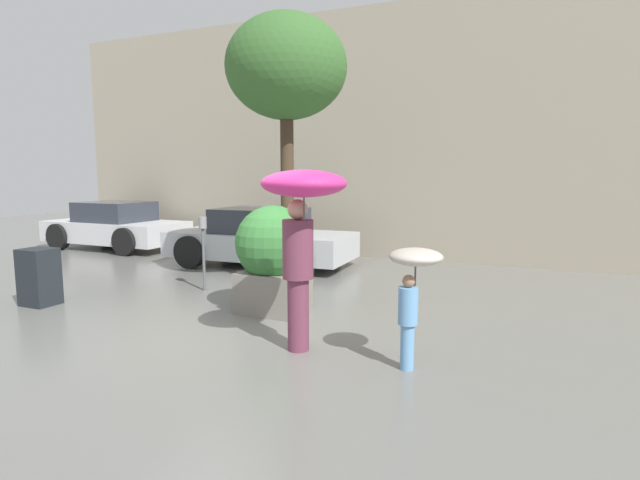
# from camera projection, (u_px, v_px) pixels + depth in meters

# --- Properties ---
(ground_plane) EXTENTS (40.00, 40.00, 0.00)m
(ground_plane) POSITION_uv_depth(u_px,v_px,m) (226.00, 330.00, 6.63)
(ground_plane) COLOR slate
(building_facade) EXTENTS (18.00, 0.30, 6.00)m
(building_facade) POSITION_uv_depth(u_px,v_px,m) (374.00, 135.00, 12.15)
(building_facade) COLOR #9E937F
(building_facade) RESTS_ON ground
(planter_box) EXTENTS (1.13, 1.13, 1.60)m
(planter_box) POSITION_uv_depth(u_px,v_px,m) (273.00, 255.00, 7.44)
(planter_box) COLOR gray
(planter_box) RESTS_ON ground
(person_adult) EXTENTS (0.95, 0.95, 2.11)m
(person_adult) POSITION_uv_depth(u_px,v_px,m) (302.00, 215.00, 5.59)
(person_adult) COLOR brown
(person_adult) RESTS_ON ground
(person_child) EXTENTS (0.56, 0.56, 1.29)m
(person_child) POSITION_uv_depth(u_px,v_px,m) (413.00, 278.00, 5.20)
(person_child) COLOR #669ED1
(person_child) RESTS_ON ground
(parked_car_near) EXTENTS (4.20, 2.08, 1.30)m
(parked_car_near) POSITION_uv_depth(u_px,v_px,m) (261.00, 239.00, 11.28)
(parked_car_near) COLOR #B7BCC1
(parked_car_near) RESTS_ON ground
(parked_car_far) EXTENTS (3.97, 2.05, 1.30)m
(parked_car_far) POSITION_uv_depth(u_px,v_px,m) (116.00, 227.00, 13.90)
(parked_car_far) COLOR silver
(parked_car_far) RESTS_ON ground
(street_tree) EXTENTS (2.05, 2.05, 4.71)m
(street_tree) POSITION_uv_depth(u_px,v_px,m) (286.00, 70.00, 8.35)
(street_tree) COLOR #423323
(street_tree) RESTS_ON ground
(parking_meter) EXTENTS (0.14, 0.14, 1.32)m
(parking_meter) POSITION_uv_depth(u_px,v_px,m) (203.00, 238.00, 8.76)
(parking_meter) COLOR #595B60
(parking_meter) RESTS_ON ground
(newspaper_box) EXTENTS (0.50, 0.44, 0.90)m
(newspaper_box) POSITION_uv_depth(u_px,v_px,m) (39.00, 277.00, 7.86)
(newspaper_box) COLOR #1E2328
(newspaper_box) RESTS_ON ground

